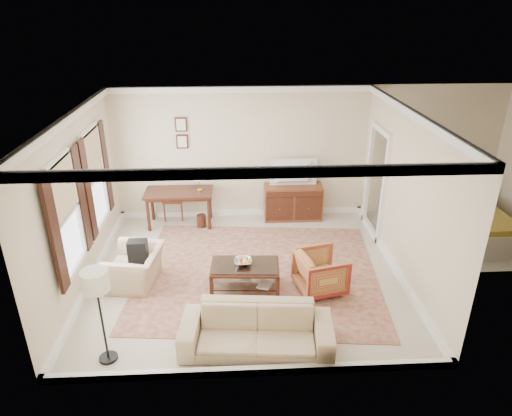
{
  "coord_description": "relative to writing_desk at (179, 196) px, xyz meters",
  "views": [
    {
      "loc": [
        -0.19,
        -7.01,
        4.5
      ],
      "look_at": [
        0.2,
        0.3,
        1.15
      ],
      "focal_mm": 32.0,
      "sensor_mm": 36.0,
      "label": 1
    }
  ],
  "objects": [
    {
      "name": "coffee_table",
      "position": [
        1.33,
        -2.54,
        -0.31
      ],
      "size": [
        1.17,
        0.73,
        0.48
      ],
      "rotation": [
        0.0,
        0.0,
        -0.06
      ],
      "color": "#411E12",
      "rests_on": "room_shell"
    },
    {
      "name": "club_armchair",
      "position": [
        -0.55,
        -2.25,
        -0.25
      ],
      "size": [
        0.77,
        1.06,
        0.85
      ],
      "primitive_type": "imported",
      "rotation": [
        0.0,
        0.0,
        -1.72
      ],
      "color": "tan",
      "rests_on": "room_shell"
    },
    {
      "name": "desk_chair",
      "position": [
        -0.17,
        0.35,
        -0.15
      ],
      "size": [
        0.54,
        0.54,
        1.05
      ],
      "primitive_type": null,
      "rotation": [
        0.0,
        0.0,
        -0.22
      ],
      "color": "brown",
      "rests_on": "room_shell"
    },
    {
      "name": "striped_armchair",
      "position": [
        2.59,
        -2.63,
        -0.29
      ],
      "size": [
        0.86,
        0.9,
        0.78
      ],
      "primitive_type": "imported",
      "rotation": [
        0.0,
        0.0,
        1.8
      ],
      "color": "maroon",
      "rests_on": "room_shell"
    },
    {
      "name": "book_a",
      "position": [
        1.23,
        -2.45,
        -0.49
      ],
      "size": [
        0.28,
        0.06,
        0.38
      ],
      "primitive_type": "imported",
      "rotation": [
        0.0,
        0.0,
        -0.1
      ],
      "color": "brown",
      "rests_on": "coffee_table"
    },
    {
      "name": "doorway",
      "position": [
        4.07,
        -0.54,
        0.4
      ],
      "size": [
        0.1,
        1.12,
        2.25
      ],
      "primitive_type": null,
      "color": "white",
      "rests_on": "room_shell"
    },
    {
      "name": "window_front",
      "position": [
        -1.34,
        -2.74,
        0.87
      ],
      "size": [
        0.12,
        1.56,
        1.8
      ],
      "primitive_type": null,
      "color": "#CCB284",
      "rests_on": "room_shell"
    },
    {
      "name": "rug",
      "position": [
        1.57,
        -2.06,
        -0.67
      ],
      "size": [
        4.55,
        4.01,
        0.01
      ],
      "primitive_type": "cube",
      "rotation": [
        0.0,
        0.0,
        -0.09
      ],
      "color": "maroon",
      "rests_on": "room_shell"
    },
    {
      "name": "framed_prints",
      "position": [
        0.1,
        0.43,
        1.26
      ],
      "size": [
        0.25,
        0.04,
        0.68
      ],
      "primitive_type": null,
      "color": "#411E12",
      "rests_on": "room_shell"
    },
    {
      "name": "fruit_bowl",
      "position": [
        1.3,
        -2.51,
        -0.14
      ],
      "size": [
        0.42,
        0.42,
        0.1
      ],
      "primitive_type": "imported",
      "color": "silver",
      "rests_on": "coffee_table"
    },
    {
      "name": "backpack",
      "position": [
        -0.48,
        -2.23,
        -0.01
      ],
      "size": [
        0.23,
        0.33,
        0.4
      ],
      "primitive_type": "cube",
      "rotation": [
        0.0,
        0.0,
        -1.53
      ],
      "color": "black",
      "rests_on": "club_armchair"
    },
    {
      "name": "floor_lamp",
      "position": [
        -0.6,
        -4.11,
        0.5
      ],
      "size": [
        0.35,
        0.35,
        1.42
      ],
      "color": "black",
      "rests_on": "room_shell"
    },
    {
      "name": "tv",
      "position": [
        2.48,
        0.16,
        0.6
      ],
      "size": [
        0.98,
        0.57,
        0.13
      ],
      "primitive_type": "imported",
      "rotation": [
        0.0,
        0.0,
        3.14
      ],
      "color": "black",
      "rests_on": "sideboard"
    },
    {
      "name": "window_rear",
      "position": [
        -1.34,
        -1.14,
        0.87
      ],
      "size": [
        0.12,
        1.56,
        1.8
      ],
      "primitive_type": null,
      "color": "#CCB284",
      "rests_on": "room_shell"
    },
    {
      "name": "sofa",
      "position": [
        1.44,
        -4.0,
        -0.26
      ],
      "size": [
        2.16,
        0.81,
        0.83
      ],
      "primitive_type": "imported",
      "rotation": [
        0.0,
        0.0,
        -0.09
      ],
      "color": "tan",
      "rests_on": "room_shell"
    },
    {
      "name": "room_shell",
      "position": [
        1.36,
        -2.04,
        1.8
      ],
      "size": [
        5.51,
        5.01,
        2.91
      ],
      "color": "beige",
      "rests_on": "ground"
    },
    {
      "name": "desk_lamp",
      "position": [
        0.45,
        0.0,
        0.36
      ],
      "size": [
        0.32,
        0.32,
        0.5
      ],
      "primitive_type": null,
      "color": "silver",
      "rests_on": "writing_desk"
    },
    {
      "name": "sideboard",
      "position": [
        2.48,
        0.18,
        -0.28
      ],
      "size": [
        1.27,
        0.49,
        0.78
      ],
      "primitive_type": "cube",
      "color": "brown",
      "rests_on": "room_shell"
    },
    {
      "name": "writing_desk",
      "position": [
        0.0,
        0.0,
        0.0
      ],
      "size": [
        1.44,
        0.72,
        0.79
      ],
      "color": "#411E12",
      "rests_on": "room_shell"
    },
    {
      "name": "annex_bedroom",
      "position": [
        5.85,
        -0.89,
        -0.34
      ],
      "size": [
        3.0,
        2.7,
        2.9
      ],
      "color": "beige",
      "rests_on": "ground"
    },
    {
      "name": "book_b",
      "position": [
        1.57,
        -2.64,
        -0.49
      ],
      "size": [
        0.26,
        0.15,
        0.38
      ],
      "primitive_type": "imported",
      "rotation": [
        0.0,
        0.0,
        -0.46
      ],
      "color": "brown",
      "rests_on": "coffee_table"
    }
  ]
}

